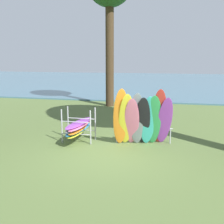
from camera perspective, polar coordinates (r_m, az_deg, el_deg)
ground_plane at (r=9.01m, az=-0.78°, el=-8.81°), size 80.00×80.00×0.00m
lake_water at (r=37.08m, az=10.01°, el=6.29°), size 80.00×36.00×0.10m
leaning_board_pile at (r=9.66m, az=6.34°, el=-1.64°), size 2.21×1.32×2.10m
board_storage_rack at (r=10.36m, az=-6.94°, el=-3.04°), size 1.15×2.13×1.25m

